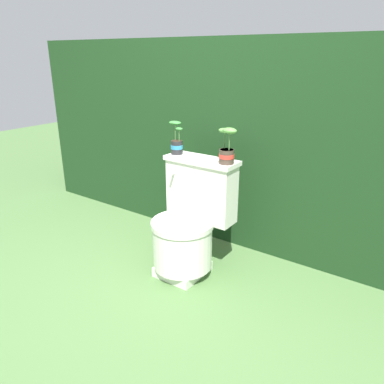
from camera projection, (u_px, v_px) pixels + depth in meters
The scene contains 5 objects.
ground_plane at pixel (187, 276), 2.57m from camera, with size 12.00×12.00×0.00m, color #4C703D.
hedge_backdrop at pixel (263, 138), 3.14m from camera, with size 4.21×0.98×1.56m.
toilet at pixel (190, 224), 2.56m from camera, with size 0.52×0.53×0.78m.
potted_plant_left at pixel (177, 143), 2.60m from camera, with size 0.12×0.09×0.23m.
potted_plant_midleft at pixel (227, 150), 2.37m from camera, with size 0.15×0.10×0.24m.
Camera 1 is at (1.30, -1.79, 1.44)m, focal length 35.00 mm.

